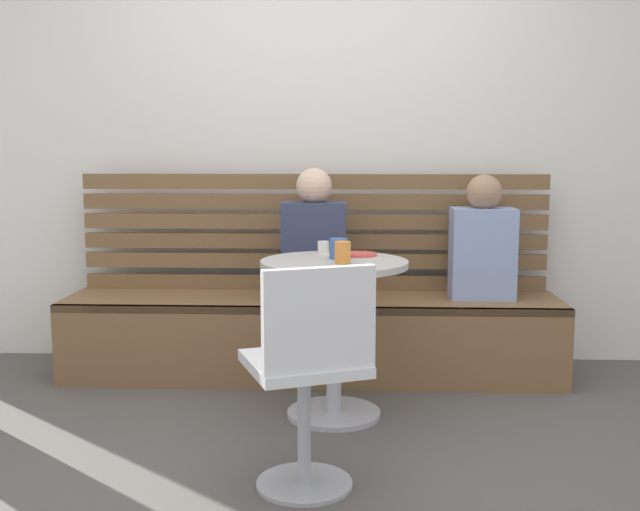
# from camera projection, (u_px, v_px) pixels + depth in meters

# --- Properties ---
(ground) EXTENTS (8.00, 8.00, 0.00)m
(ground) POSITION_uv_depth(u_px,v_px,m) (296.00, 465.00, 2.99)
(ground) COLOR #514C47
(back_wall) EXTENTS (5.20, 0.10, 2.90)m
(back_wall) POSITION_uv_depth(u_px,v_px,m) (315.00, 114.00, 4.41)
(back_wall) COLOR silver
(back_wall) RESTS_ON ground
(booth_bench) EXTENTS (2.70, 0.52, 0.44)m
(booth_bench) POSITION_uv_depth(u_px,v_px,m) (312.00, 337.00, 4.14)
(booth_bench) COLOR brown
(booth_bench) RESTS_ON ground
(booth_backrest) EXTENTS (2.65, 0.04, 0.67)m
(booth_backrest) POSITION_uv_depth(u_px,v_px,m) (314.00, 232.00, 4.31)
(booth_backrest) COLOR brown
(booth_backrest) RESTS_ON booth_bench
(cafe_table) EXTENTS (0.68, 0.68, 0.74)m
(cafe_table) POSITION_uv_depth(u_px,v_px,m) (334.00, 308.00, 3.47)
(cafe_table) COLOR #ADADB2
(cafe_table) RESTS_ON ground
(white_chair) EXTENTS (0.52, 0.52, 0.85)m
(white_chair) POSITION_uv_depth(u_px,v_px,m) (310.00, 370.00, 2.68)
(white_chair) COLOR #ADADB2
(white_chair) RESTS_ON ground
(person_adult) EXTENTS (0.34, 0.22, 0.71)m
(person_adult) POSITION_uv_depth(u_px,v_px,m) (314.00, 242.00, 4.03)
(person_adult) COLOR #333851
(person_adult) RESTS_ON booth_bench
(person_child_left) EXTENTS (0.34, 0.22, 0.67)m
(person_child_left) POSITION_uv_depth(u_px,v_px,m) (483.00, 244.00, 4.07)
(person_child_left) COLOR #8C9EC6
(person_child_left) RESTS_ON booth_bench
(cup_espresso_small) EXTENTS (0.06, 0.06, 0.05)m
(cup_espresso_small) POSITION_uv_depth(u_px,v_px,m) (323.00, 247.00, 3.72)
(cup_espresso_small) COLOR silver
(cup_espresso_small) RESTS_ON cafe_table
(cup_tumbler_orange) EXTENTS (0.07, 0.07, 0.10)m
(cup_tumbler_orange) POSITION_uv_depth(u_px,v_px,m) (343.00, 253.00, 3.33)
(cup_tumbler_orange) COLOR orange
(cup_tumbler_orange) RESTS_ON cafe_table
(cup_mug_blue) EXTENTS (0.08, 0.08, 0.09)m
(cup_mug_blue) POSITION_uv_depth(u_px,v_px,m) (339.00, 249.00, 3.49)
(cup_mug_blue) COLOR #3D5B9E
(cup_mug_blue) RESTS_ON cafe_table
(plate_small) EXTENTS (0.17, 0.17, 0.01)m
(plate_small) POSITION_uv_depth(u_px,v_px,m) (359.00, 254.00, 3.60)
(plate_small) COLOR #DB4C42
(plate_small) RESTS_ON cafe_table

